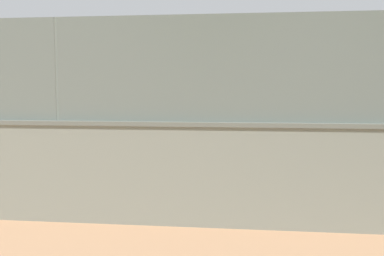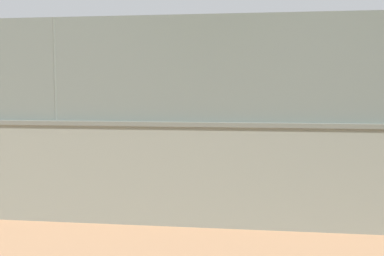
{
  "view_description": "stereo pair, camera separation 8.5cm",
  "coord_description": "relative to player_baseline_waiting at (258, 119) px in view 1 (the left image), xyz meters",
  "views": [
    {
      "loc": [
        -5.33,
        20.37,
        2.47
      ],
      "look_at": [
        -3.61,
        6.94,
        1.3
      ],
      "focal_mm": 43.04,
      "sensor_mm": 36.0,
      "label": 1
    },
    {
      "loc": [
        -5.41,
        20.35,
        2.47
      ],
      "look_at": [
        -3.61,
        6.94,
        1.3
      ],
      "focal_mm": 43.04,
      "sensor_mm": 36.0,
      "label": 2
    }
  ],
  "objects": [
    {
      "name": "ground_plane",
      "position": [
        5.68,
        1.91,
        -0.98
      ],
      "size": [
        260.0,
        260.0,
        0.0
      ],
      "primitive_type": "plane",
      "color": "tan"
    },
    {
      "name": "player_near_wall_returning",
      "position": [
        -0.03,
        10.14,
        0.01
      ],
      "size": [
        1.03,
        0.78,
        1.67
      ],
      "color": "navy",
      "rests_on": "ground_plane"
    },
    {
      "name": "player_baseline_waiting",
      "position": [
        0.0,
        0.0,
        0.0
      ],
      "size": [
        0.76,
        1.23,
        1.65
      ],
      "color": "black",
      "rests_on": "ground_plane"
    },
    {
      "name": "sports_ball",
      "position": [
        0.67,
        2.24,
        -0.11
      ],
      "size": [
        0.14,
        0.14,
        0.14
      ],
      "primitive_type": "sphere",
      "color": "#3399D8"
    }
  ]
}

